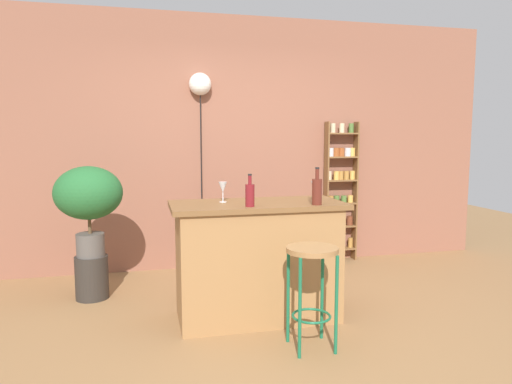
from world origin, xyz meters
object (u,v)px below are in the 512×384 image
(spice_shelf, at_px, (341,189))
(bottle_vinegar, at_px, (317,191))
(plant_stool, at_px, (92,277))
(wine_glass_center, at_px, (315,187))
(bar_stool, at_px, (312,273))
(potted_plant, at_px, (88,197))
(bottle_spirits_clear, at_px, (250,194))
(pendant_globe_light, at_px, (200,86))
(wine_glass_left, at_px, (223,188))

(spice_shelf, distance_m, bottle_vinegar, 2.01)
(plant_stool, relative_size, wine_glass_center, 2.41)
(bar_stool, xyz_separation_m, plant_stool, (-1.60, 1.43, -0.34))
(bar_stool, xyz_separation_m, potted_plant, (-1.60, 1.43, 0.40))
(bottle_vinegar, distance_m, wine_glass_center, 0.19)
(spice_shelf, relative_size, bottle_vinegar, 5.69)
(spice_shelf, xyz_separation_m, bottle_spirits_clear, (-1.50, -1.72, 0.18))
(spice_shelf, xyz_separation_m, bottle_vinegar, (-0.97, -1.75, 0.20))
(pendant_globe_light, bearing_deg, potted_plant, -146.09)
(bar_stool, bearing_deg, bottle_spirits_clear, 128.24)
(bar_stool, height_order, bottle_vinegar, bottle_vinegar)
(plant_stool, distance_m, bottle_spirits_clear, 1.82)
(potted_plant, xyz_separation_m, bottle_spirits_clear, (1.26, -1.00, 0.11))
(bottle_spirits_clear, bearing_deg, wine_glass_center, 14.82)
(spice_shelf, distance_m, wine_glass_left, 2.20)
(plant_stool, bearing_deg, bottle_spirits_clear, -38.40)
(wine_glass_left, height_order, wine_glass_center, same)
(potted_plant, distance_m, bottle_spirits_clear, 1.61)
(bottle_spirits_clear, distance_m, pendant_globe_light, 2.00)
(plant_stool, bearing_deg, wine_glass_center, -24.67)
(spice_shelf, bearing_deg, bottle_spirits_clear, -131.03)
(bottle_spirits_clear, relative_size, pendant_globe_light, 0.11)
(wine_glass_left, distance_m, pendant_globe_light, 1.74)
(wine_glass_left, bearing_deg, bottle_spirits_clear, -60.87)
(plant_stool, xyz_separation_m, potted_plant, (0.00, 0.00, 0.74))
(bottle_vinegar, relative_size, pendant_globe_light, 0.13)
(bottle_vinegar, height_order, wine_glass_center, bottle_vinegar)
(spice_shelf, bearing_deg, wine_glass_left, -139.02)
(spice_shelf, xyz_separation_m, plant_stool, (-2.75, -0.72, -0.67))
(potted_plant, relative_size, wine_glass_left, 5.00)
(plant_stool, xyz_separation_m, bottle_spirits_clear, (1.26, -1.00, 0.85))
(wine_glass_left, bearing_deg, bar_stool, -55.13)
(bar_stool, relative_size, bottle_vinegar, 2.49)
(potted_plant, bearing_deg, bottle_vinegar, -29.90)
(bar_stool, distance_m, pendant_globe_light, 2.67)
(bar_stool, xyz_separation_m, wine_glass_center, (0.24, 0.59, 0.53))
(spice_shelf, xyz_separation_m, wine_glass_center, (-0.92, -1.57, 0.21))
(bar_stool, relative_size, potted_plant, 0.88)
(plant_stool, relative_size, wine_glass_left, 2.41)
(bottle_spirits_clear, relative_size, wine_glass_left, 1.50)
(potted_plant, distance_m, wine_glass_left, 1.32)
(bottle_spirits_clear, xyz_separation_m, wine_glass_center, (0.58, 0.15, 0.02))
(wine_glass_left, xyz_separation_m, pendant_globe_light, (0.01, 1.46, 0.95))
(bottle_vinegar, relative_size, wine_glass_left, 1.77)
(bottle_spirits_clear, relative_size, wine_glass_center, 1.50)
(plant_stool, height_order, bottle_spirits_clear, bottle_spirits_clear)
(bottle_spirits_clear, bearing_deg, pendant_globe_light, 95.00)
(bar_stool, height_order, plant_stool, bar_stool)
(plant_stool, distance_m, pendant_globe_light, 2.25)
(plant_stool, bearing_deg, bottle_vinegar, -29.90)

